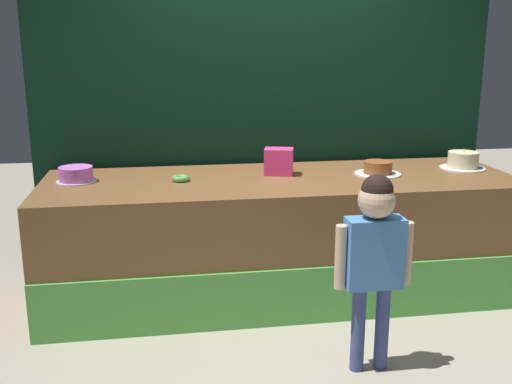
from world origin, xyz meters
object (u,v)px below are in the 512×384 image
pink_box (279,162)px  cake_left (76,175)px  donut (181,178)px  cake_center (378,169)px  child_figure (374,247)px  cake_right (463,161)px

pink_box → cake_left: (-1.45, -0.02, -0.04)m
pink_box → donut: size_ratio=1.67×
donut → cake_center: (1.45, -0.01, 0.02)m
cake_center → pink_box: bearing=170.7°
child_figure → cake_center: bearing=69.1°
child_figure → cake_right: 1.72m
cake_right → donut: bearing=-177.8°
donut → cake_right: size_ratio=0.36×
donut → cake_right: (2.18, 0.08, 0.04)m
cake_left → cake_right: size_ratio=0.80×
cake_left → cake_right: bearing=-0.1°
child_figure → donut: 1.55m
pink_box → cake_right: bearing=-0.9°
cake_left → cake_center: bearing=-2.7°
donut → cake_left: (-0.73, 0.09, 0.03)m
child_figure → cake_left: (-1.73, 1.26, 0.19)m
donut → cake_left: bearing=172.9°
cake_left → cake_center: 2.18m
pink_box → cake_left: bearing=-179.4°
child_figure → donut: bearing=130.8°
cake_left → cake_center: size_ratio=0.80×
cake_center → cake_left: bearing=177.3°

